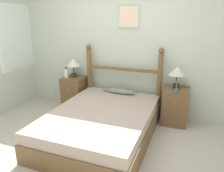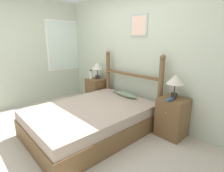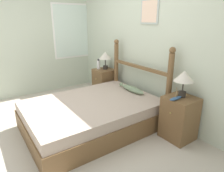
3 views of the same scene
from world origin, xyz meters
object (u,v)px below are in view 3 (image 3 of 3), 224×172
object	(u,v)px
fish_pillow	(132,89)
bed	(92,114)
nightstand_right	(179,118)
table_lamp_right	(184,77)
bottle	(98,64)
model_boat	(176,98)
nightstand_left	(104,83)
table_lamp_left	(105,56)

from	to	relation	value
fish_pillow	bed	bearing A→B (deg)	-90.12
nightstand_right	table_lamp_right	bearing A→B (deg)	124.66
bed	nightstand_right	size ratio (longest dim) A/B	3.19
bottle	model_boat	distance (m)	2.15
bed	nightstand_left	bearing A→B (deg)	138.59
bed	table_lamp_right	distance (m)	1.54
nightstand_left	table_lamp_left	distance (m)	0.62
table_lamp_left	bottle	world-z (taller)	table_lamp_left
nightstand_right	fish_pillow	size ratio (longest dim) A/B	1.04
table_lamp_right	fish_pillow	world-z (taller)	table_lamp_right
model_boat	bed	bearing A→B (deg)	-142.99
bottle	model_boat	bearing A→B (deg)	-1.51
bed	bottle	xyz separation A→B (m)	(-1.14, 0.82, 0.53)
table_lamp_right	model_boat	bearing A→B (deg)	-83.00
nightstand_left	bed	bearing A→B (deg)	-41.41
nightstand_left	model_boat	distance (m)	2.07
fish_pillow	nightstand_right	bearing A→B (deg)	3.23
table_lamp_right	bottle	size ratio (longest dim) A/B	1.70
bed	fish_pillow	distance (m)	0.88
bottle	fish_pillow	world-z (taller)	bottle
table_lamp_left	nightstand_right	bearing A→B (deg)	-1.15
bottle	fish_pillow	xyz separation A→B (m)	(1.14, 0.02, -0.25)
nightstand_left	nightstand_right	xyz separation A→B (m)	(2.03, 0.00, 0.00)
table_lamp_left	fish_pillow	xyz separation A→B (m)	(1.03, -0.10, -0.44)
bottle	fish_pillow	distance (m)	1.17
nightstand_left	table_lamp_right	bearing A→B (deg)	0.86
nightstand_left	model_boat	world-z (taller)	model_boat
nightstand_right	bottle	xyz separation A→B (m)	(-2.15, -0.07, 0.43)
table_lamp_right	nightstand_right	bearing A→B (deg)	-55.34
nightstand_left	bottle	world-z (taller)	bottle
bed	model_boat	size ratio (longest dim) A/B	8.58
table_lamp_right	nightstand_left	bearing A→B (deg)	-179.14
nightstand_left	fish_pillow	bearing A→B (deg)	-3.22
bottle	nightstand_left	bearing A→B (deg)	32.10
nightstand_left	model_boat	xyz separation A→B (m)	(2.03, -0.13, 0.35)
bottle	model_boat	world-z (taller)	bottle
table_lamp_left	model_boat	distance (m)	2.07
bed	bottle	bearing A→B (deg)	144.09
nightstand_left	bottle	bearing A→B (deg)	-147.90
bed	fish_pillow	xyz separation A→B (m)	(0.00, 0.84, 0.28)
bottle	table_lamp_left	bearing A→B (deg)	47.14
nightstand_right	table_lamp_left	distance (m)	2.14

